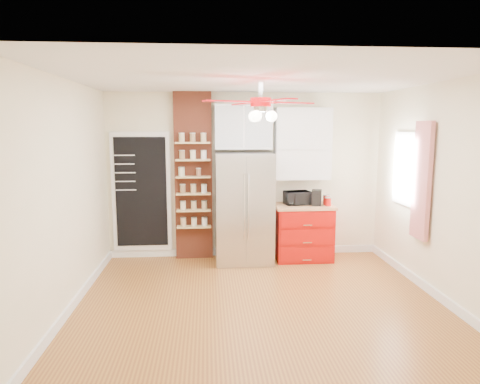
{
  "coord_description": "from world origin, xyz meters",
  "views": [
    {
      "loc": [
        -0.63,
        -5.01,
        2.15
      ],
      "look_at": [
        -0.17,
        0.9,
        1.24
      ],
      "focal_mm": 32.0,
      "sensor_mm": 36.0,
      "label": 1
    }
  ],
  "objects": [
    {
      "name": "brick_pillar",
      "position": [
        -0.85,
        1.92,
        1.35
      ],
      "size": [
        0.6,
        0.16,
        2.7
      ],
      "primitive_type": "cube",
      "color": "brown",
      "rests_on": "floor"
    },
    {
      "name": "red_cabinet",
      "position": [
        0.92,
        1.68,
        0.45
      ],
      "size": [
        0.94,
        0.64,
        0.9
      ],
      "color": "#B00B06",
      "rests_on": "floor"
    },
    {
      "name": "chalkboard",
      "position": [
        -1.7,
        1.96,
        1.1
      ],
      "size": [
        0.95,
        0.05,
        1.95
      ],
      "color": "white",
      "rests_on": "wall_back"
    },
    {
      "name": "pantry_jar_beans",
      "position": [
        -0.76,
        1.79,
        1.43
      ],
      "size": [
        0.1,
        0.1,
        0.11
      ],
      "primitive_type": "cylinder",
      "rotation": [
        0.0,
        0.0,
        0.42
      ],
      "color": "#885E45",
      "rests_on": "brick_pillar"
    },
    {
      "name": "ceiling",
      "position": [
        0.0,
        0.0,
        2.7
      ],
      "size": [
        4.5,
        4.5,
        0.0
      ],
      "primitive_type": "plane",
      "color": "white",
      "rests_on": "wall_back"
    },
    {
      "name": "curtain",
      "position": [
        2.18,
        0.35,
        1.45
      ],
      "size": [
        0.06,
        0.4,
        1.55
      ],
      "primitive_type": "cube",
      "color": "red",
      "rests_on": "wall_right"
    },
    {
      "name": "upper_shelf_unit",
      "position": [
        0.92,
        1.85,
        1.88
      ],
      "size": [
        0.9,
        0.3,
        1.15
      ],
      "primitive_type": "cube",
      "color": "white",
      "rests_on": "wall_back"
    },
    {
      "name": "window",
      "position": [
        2.23,
        0.9,
        1.55
      ],
      "size": [
        0.04,
        0.75,
        1.05
      ],
      "primitive_type": "cube",
      "color": "white",
      "rests_on": "wall_right"
    },
    {
      "name": "wall_left",
      "position": [
        -2.25,
        0.0,
        1.35
      ],
      "size": [
        0.02,
        4.0,
        2.7
      ],
      "primitive_type": "cube",
      "color": "#FBEFCA",
      "rests_on": "floor"
    },
    {
      "name": "toaster_oven",
      "position": [
        0.82,
        1.72,
        1.01
      ],
      "size": [
        0.44,
        0.33,
        0.22
      ],
      "primitive_type": "imported",
      "rotation": [
        0.0,
        0.0,
        0.17
      ],
      "color": "black",
      "rests_on": "red_cabinet"
    },
    {
      "name": "ceiling_fan",
      "position": [
        0.0,
        0.0,
        2.42
      ],
      "size": [
        1.4,
        1.4,
        0.44
      ],
      "color": "silver",
      "rests_on": "ceiling"
    },
    {
      "name": "canister_right",
      "position": [
        1.29,
        1.67,
        0.98
      ],
      "size": [
        0.13,
        0.13,
        0.15
      ],
      "primitive_type": "cylinder",
      "rotation": [
        0.0,
        0.0,
        -0.3
      ],
      "color": "#AF1109",
      "rests_on": "red_cabinet"
    },
    {
      "name": "pantry_jar_oats",
      "position": [
        -1.03,
        1.79,
        1.44
      ],
      "size": [
        0.12,
        0.12,
        0.14
      ],
      "primitive_type": "cylinder",
      "rotation": [
        0.0,
        0.0,
        -0.19
      ],
      "color": "beige",
      "rests_on": "brick_pillar"
    },
    {
      "name": "wall_back",
      "position": [
        0.0,
        2.0,
        1.35
      ],
      "size": [
        4.5,
        0.02,
        2.7
      ],
      "primitive_type": "cube",
      "color": "#FBEFCA",
      "rests_on": "floor"
    },
    {
      "name": "wall_front",
      "position": [
        0.0,
        -2.0,
        1.35
      ],
      "size": [
        4.5,
        0.02,
        2.7
      ],
      "primitive_type": "cube",
      "color": "#FBEFCA",
      "rests_on": "floor"
    },
    {
      "name": "coffee_maker",
      "position": [
        1.12,
        1.64,
        1.02
      ],
      "size": [
        0.2,
        0.23,
        0.25
      ],
      "primitive_type": "cube",
      "rotation": [
        0.0,
        0.0,
        -0.28
      ],
      "color": "black",
      "rests_on": "red_cabinet"
    },
    {
      "name": "upper_glass_cabinet",
      "position": [
        -0.05,
        1.82,
        2.15
      ],
      "size": [
        0.9,
        0.35,
        0.7
      ],
      "primitive_type": "cube",
      "color": "white",
      "rests_on": "wall_back"
    },
    {
      "name": "canister_left",
      "position": [
        1.29,
        1.58,
        0.96
      ],
      "size": [
        0.1,
        0.1,
        0.13
      ],
      "primitive_type": "cylinder",
      "rotation": [
        0.0,
        0.0,
        -0.06
      ],
      "color": "#B90F0A",
      "rests_on": "red_cabinet"
    },
    {
      "name": "fridge",
      "position": [
        -0.05,
        1.63,
        0.88
      ],
      "size": [
        0.9,
        0.7,
        1.75
      ],
      "primitive_type": "cube",
      "color": "silver",
      "rests_on": "floor"
    },
    {
      "name": "floor",
      "position": [
        0.0,
        0.0,
        0.0
      ],
      "size": [
        4.5,
        4.5,
        0.0
      ],
      "primitive_type": "plane",
      "color": "#956326",
      "rests_on": "ground"
    },
    {
      "name": "wall_right",
      "position": [
        2.25,
        0.0,
        1.35
      ],
      "size": [
        0.02,
        4.0,
        2.7
      ],
      "primitive_type": "cube",
      "color": "#FBEFCA",
      "rests_on": "floor"
    }
  ]
}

